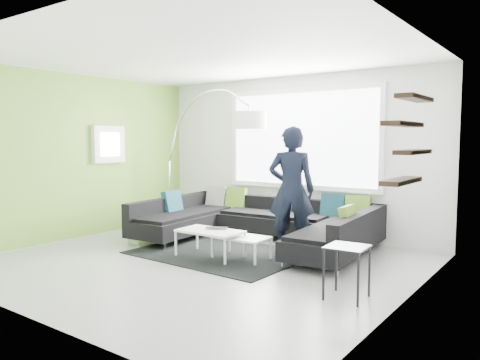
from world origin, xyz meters
name	(u,v)px	position (x,y,z in m)	size (l,w,h in m)	color
ground	(201,262)	(0.00, 0.00, 0.00)	(5.50, 5.50, 0.00)	#929398
room_shell	(212,131)	(0.04, 0.21, 1.81)	(5.54, 5.04, 2.82)	silver
sectional_sofa	(254,224)	(0.01, 1.29, 0.34)	(3.77, 2.50, 0.78)	black
rug	(220,253)	(-0.09, 0.53, 0.01)	(2.44, 1.77, 0.01)	black
coffee_table	(225,245)	(0.14, 0.37, 0.20)	(1.20, 0.70, 0.39)	silver
arc_lamp	(169,161)	(-2.18, 1.61, 1.27)	(2.39, 0.97, 2.54)	silver
side_table	(347,272)	(2.22, -0.21, 0.28)	(0.41, 0.41, 0.57)	black
person	(291,190)	(0.72, 1.22, 0.94)	(0.81, 0.69, 1.88)	black
laptop	(216,229)	(-0.03, 0.37, 0.40)	(0.39, 0.34, 0.03)	black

